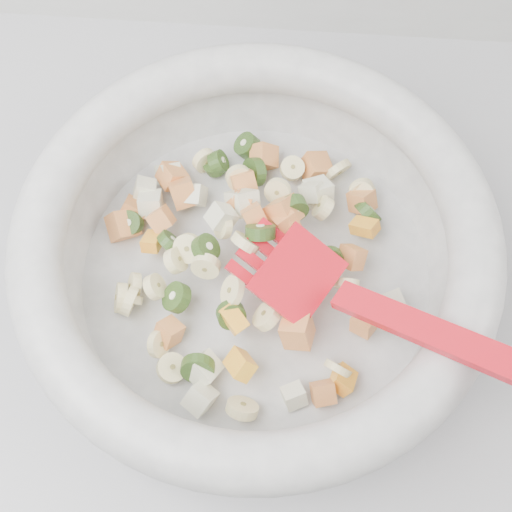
{
  "coord_description": "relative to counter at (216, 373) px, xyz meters",
  "views": [
    {
      "loc": [
        0.08,
        1.18,
        1.44
      ],
      "look_at": [
        0.07,
        1.42,
        0.95
      ],
      "focal_mm": 45.0,
      "sensor_mm": 36.0,
      "label": 1
    }
  ],
  "objects": [
    {
      "name": "mixing_bowl",
      "position": [
        0.07,
        -0.03,
        0.51
      ],
      "size": [
        0.46,
        0.4,
        0.16
      ],
      "color": "silver",
      "rests_on": "counter"
    },
    {
      "name": "counter",
      "position": [
        0.0,
        0.0,
        0.0
      ],
      "size": [
        2.0,
        0.6,
        0.9
      ],
      "primitive_type": "cube",
      "color": "#A6A5AB",
      "rests_on": "ground"
    }
  ]
}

